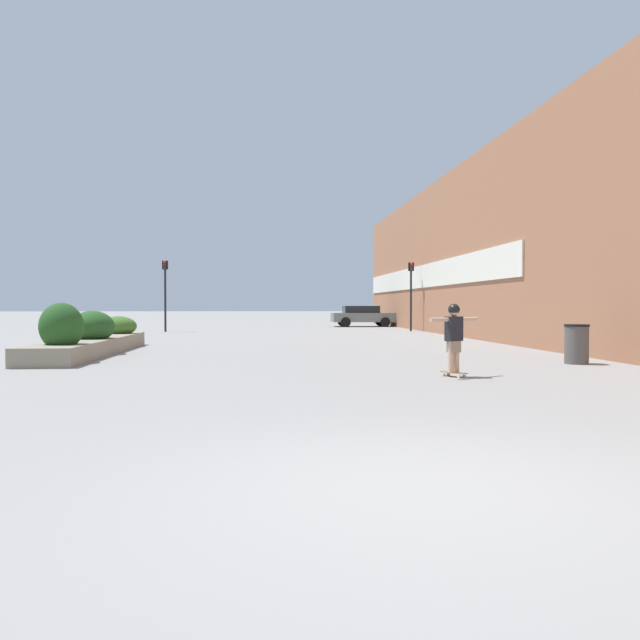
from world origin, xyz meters
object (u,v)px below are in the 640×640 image
object	(u,v)px
car_center_left	(363,315)
traffic_light_left	(165,284)
car_leftmost	(534,314)
traffic_light_right	(411,285)
skateboarder	(454,331)
skateboard	(454,373)
trash_bin	(577,344)

from	to	relation	value
car_center_left	traffic_light_left	bearing A→B (deg)	-58.07
car_leftmost	traffic_light_right	distance (m)	11.75
skateboarder	car_leftmost	world-z (taller)	car_leftmost
skateboard	car_leftmost	xyz separation A→B (m)	(13.90, 27.48, 0.76)
traffic_light_right	trash_bin	bearing A→B (deg)	-91.70
skateboard	car_center_left	bearing A→B (deg)	55.60
traffic_light_left	car_leftmost	bearing A→B (deg)	15.09
skateboarder	car_center_left	size ratio (longest dim) A/B	0.32
trash_bin	traffic_light_left	world-z (taller)	traffic_light_left
car_center_left	traffic_light_left	distance (m)	13.68
skateboard	skateboarder	xyz separation A→B (m)	(0.00, 0.00, 0.81)
skateboard	trash_bin	bearing A→B (deg)	3.82
car_center_left	traffic_light_left	world-z (taller)	traffic_light_left
skateboard	trash_bin	size ratio (longest dim) A/B	0.64
skateboard	car_center_left	world-z (taller)	car_center_left
car_leftmost	traffic_light_left	xyz separation A→B (m)	(-22.59, -6.09, 1.68)
skateboard	traffic_light_left	world-z (taller)	traffic_light_left
car_center_left	traffic_light_left	xyz separation A→B (m)	(-11.51, -7.17, 1.78)
car_leftmost	car_center_left	size ratio (longest dim) A/B	1.04
traffic_light_right	traffic_light_left	bearing A→B (deg)	178.44
car_leftmost	traffic_light_left	world-z (taller)	traffic_light_left
skateboarder	traffic_light_left	world-z (taller)	traffic_light_left
skateboarder	car_center_left	xyz separation A→B (m)	(2.82, 28.56, -0.16)
skateboarder	traffic_light_left	size ratio (longest dim) A/B	0.35
car_leftmost	car_center_left	distance (m)	11.14
skateboard	traffic_light_left	distance (m)	23.22
trash_bin	car_center_left	world-z (taller)	car_center_left
car_leftmost	traffic_light_left	size ratio (longest dim) A/B	1.15
skateboarder	car_center_left	distance (m)	28.70
skateboarder	traffic_light_left	xyz separation A→B (m)	(-8.69, 21.39, 1.62)
skateboard	traffic_light_right	xyz separation A→B (m)	(4.21, 21.04, 2.41)
skateboarder	traffic_light_right	xyz separation A→B (m)	(4.21, 21.04, 1.60)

